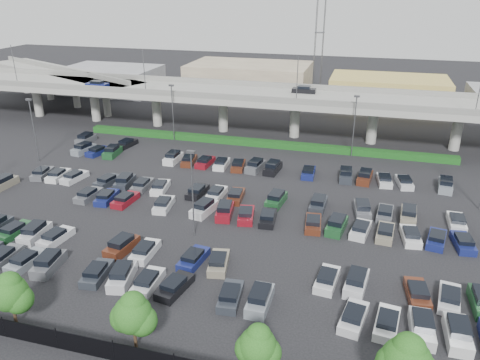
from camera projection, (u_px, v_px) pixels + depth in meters
name	position (u px, v px, depth m)	size (l,w,h in m)	color
ground	(216.00, 205.00, 61.16)	(280.00, 280.00, 0.00)	black
overpass	(268.00, 99.00, 86.87)	(150.00, 13.00, 15.80)	gray
on_ramp	(62.00, 75.00, 109.50)	(50.93, 30.13, 8.80)	gray
hedge	(260.00, 143.00, 83.13)	(66.00, 1.60, 1.10)	#113A11
fence	(101.00, 349.00, 35.98)	(70.00, 0.10, 2.00)	black
tree_row	(116.00, 311.00, 36.08)	(65.07, 3.66, 5.94)	#332316
parked_cars	(205.00, 212.00, 57.93)	(62.82, 41.65, 1.67)	white
light_poles	(190.00, 153.00, 61.52)	(66.90, 48.38, 10.30)	#47484C
distant_buildings	(346.00, 88.00, 111.49)	(138.00, 24.00, 9.00)	gray
comm_tower	(320.00, 30.00, 119.73)	(2.40, 2.40, 30.00)	#47484C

